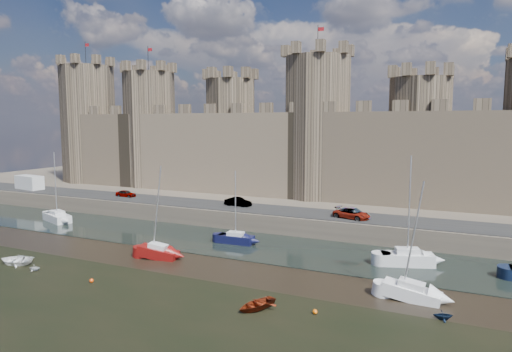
# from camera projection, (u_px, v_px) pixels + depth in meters

# --- Properties ---
(ground) EXTENTS (160.00, 160.00, 0.00)m
(ground) POSITION_uv_depth(u_px,v_px,m) (97.00, 320.00, 34.46)
(ground) COLOR black
(ground) RESTS_ON ground
(water_channel) EXTENTS (160.00, 12.00, 0.08)m
(water_channel) POSITION_uv_depth(u_px,v_px,m) (240.00, 244.00, 56.07)
(water_channel) COLOR black
(water_channel) RESTS_ON ground
(quay) EXTENTS (160.00, 60.00, 2.50)m
(quay) POSITION_uv_depth(u_px,v_px,m) (324.00, 193.00, 88.35)
(quay) COLOR #4C443A
(quay) RESTS_ON ground
(road) EXTENTS (160.00, 7.00, 0.10)m
(road) POSITION_uv_depth(u_px,v_px,m) (272.00, 210.00, 64.78)
(road) COLOR black
(road) RESTS_ON quay
(castle) EXTENTS (108.50, 11.00, 29.00)m
(castle) POSITION_uv_depth(u_px,v_px,m) (301.00, 142.00, 76.59)
(castle) COLOR #42382B
(castle) RESTS_ON quay
(car_0) EXTENTS (3.53, 1.48, 1.20)m
(car_0) POSITION_uv_depth(u_px,v_px,m) (126.00, 194.00, 76.02)
(car_0) COLOR gray
(car_0) RESTS_ON quay
(car_1) EXTENTS (4.17, 1.72, 1.34)m
(car_1) POSITION_uv_depth(u_px,v_px,m) (238.00, 202.00, 67.57)
(car_1) COLOR gray
(car_1) RESTS_ON quay
(car_2) EXTENTS (4.92, 2.82, 1.34)m
(car_2) POSITION_uv_depth(u_px,v_px,m) (353.00, 213.00, 59.55)
(car_2) COLOR gray
(car_2) RESTS_ON quay
(car_3) EXTENTS (5.16, 3.38, 1.32)m
(car_3) POSITION_uv_depth(u_px,v_px,m) (352.00, 214.00, 58.75)
(car_3) COLOR gray
(car_3) RESTS_ON quay
(van) EXTENTS (6.22, 3.24, 2.59)m
(van) POSITION_uv_depth(u_px,v_px,m) (29.00, 183.00, 84.58)
(van) COLOR silver
(van) RESTS_ON quay
(sailboat_0) EXTENTS (5.99, 3.97, 10.44)m
(sailboat_0) POSITION_uv_depth(u_px,v_px,m) (57.00, 217.00, 68.49)
(sailboat_0) COLOR silver
(sailboat_0) RESTS_ON ground
(sailboat_1) EXTENTS (4.57, 1.98, 8.99)m
(sailboat_1) POSITION_uv_depth(u_px,v_px,m) (236.00, 238.00, 56.19)
(sailboat_1) COLOR black
(sailboat_1) RESTS_ON ground
(sailboat_2) EXTENTS (5.69, 3.67, 11.46)m
(sailboat_2) POSITION_uv_depth(u_px,v_px,m) (407.00, 257.00, 47.53)
(sailboat_2) COLOR silver
(sailboat_2) RESTS_ON ground
(sailboat_4) EXTENTS (4.63, 2.37, 10.32)m
(sailboat_4) POSITION_uv_depth(u_px,v_px,m) (158.00, 252.00, 50.16)
(sailboat_4) COLOR #690D0B
(sailboat_4) RESTS_ON ground
(sailboat_5) EXTENTS (4.79, 2.03, 10.19)m
(sailboat_5) POSITION_uv_depth(u_px,v_px,m) (411.00, 291.00, 38.40)
(sailboat_5) COLOR white
(sailboat_5) RESTS_ON ground
(dinghy_3) EXTENTS (1.45, 1.31, 0.68)m
(dinghy_3) POSITION_uv_depth(u_px,v_px,m) (34.00, 268.00, 45.90)
(dinghy_3) COLOR silver
(dinghy_3) RESTS_ON ground
(dinghy_4) EXTENTS (3.72, 4.07, 0.69)m
(dinghy_4) POSITION_uv_depth(u_px,v_px,m) (256.00, 305.00, 36.46)
(dinghy_4) COLOR #671D0B
(dinghy_4) RESTS_ON ground
(dinghy_6) EXTENTS (4.05, 3.17, 0.77)m
(dinghy_6) POSITION_uv_depth(u_px,v_px,m) (16.00, 261.00, 48.08)
(dinghy_6) COLOR white
(dinghy_6) RESTS_ON ground
(dinghy_7) EXTENTS (1.54, 1.37, 0.75)m
(dinghy_7) POSITION_uv_depth(u_px,v_px,m) (443.00, 315.00, 34.52)
(dinghy_7) COLOR #0E1C33
(dinghy_7) RESTS_ON ground
(buoy_1) EXTENTS (0.40, 0.40, 0.40)m
(buoy_1) POSITION_uv_depth(u_px,v_px,m) (92.00, 281.00, 42.57)
(buoy_1) COLOR #FF470B
(buoy_1) RESTS_ON ground
(buoy_3) EXTENTS (0.39, 0.39, 0.39)m
(buoy_3) POSITION_uv_depth(u_px,v_px,m) (315.00, 312.00, 35.58)
(buoy_3) COLOR #EA600A
(buoy_3) RESTS_ON ground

